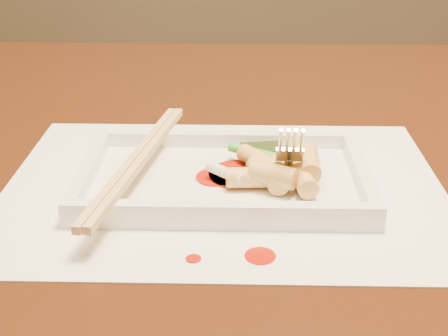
{
  "coord_description": "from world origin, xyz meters",
  "views": [
    {
      "loc": [
        0.06,
        -0.58,
        1.01
      ],
      "look_at": [
        0.05,
        -0.07,
        0.77
      ],
      "focal_mm": 50.0,
      "sensor_mm": 36.0,
      "label": 1
    }
  ],
  "objects_px": {
    "plate_base": "(224,182)",
    "chopstick_a": "(133,160)",
    "fork": "(304,95)",
    "table": "(179,238)",
    "placemat": "(224,186)"
  },
  "relations": [
    {
      "from": "fork",
      "to": "placemat",
      "type": "bearing_deg",
      "value": -165.58
    },
    {
      "from": "fork",
      "to": "plate_base",
      "type": "bearing_deg",
      "value": -165.58
    },
    {
      "from": "table",
      "to": "plate_base",
      "type": "distance_m",
      "value": 0.14
    },
    {
      "from": "fork",
      "to": "chopstick_a",
      "type": "bearing_deg",
      "value": -173.25
    },
    {
      "from": "table",
      "to": "placemat",
      "type": "bearing_deg",
      "value": -54.87
    },
    {
      "from": "plate_base",
      "to": "fork",
      "type": "bearing_deg",
      "value": 14.42
    },
    {
      "from": "placemat",
      "to": "fork",
      "type": "height_order",
      "value": "fork"
    },
    {
      "from": "table",
      "to": "fork",
      "type": "relative_size",
      "value": 10.0
    },
    {
      "from": "placemat",
      "to": "chopstick_a",
      "type": "distance_m",
      "value": 0.09
    },
    {
      "from": "table",
      "to": "plate_base",
      "type": "xyz_separation_m",
      "value": [
        0.05,
        -0.07,
        0.11
      ]
    },
    {
      "from": "chopstick_a",
      "to": "plate_base",
      "type": "bearing_deg",
      "value": 0.0
    },
    {
      "from": "chopstick_a",
      "to": "fork",
      "type": "relative_size",
      "value": 1.8
    },
    {
      "from": "table",
      "to": "chopstick_a",
      "type": "distance_m",
      "value": 0.15
    },
    {
      "from": "plate_base",
      "to": "fork",
      "type": "xyz_separation_m",
      "value": [
        0.07,
        0.02,
        0.08
      ]
    },
    {
      "from": "plate_base",
      "to": "chopstick_a",
      "type": "relative_size",
      "value": 1.03
    }
  ]
}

